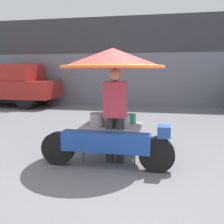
{
  "coord_description": "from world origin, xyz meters",
  "views": [
    {
      "loc": [
        0.62,
        -3.73,
        1.59
      ],
      "look_at": [
        -0.25,
        0.68,
        0.85
      ],
      "focal_mm": 40.0,
      "sensor_mm": 36.0,
      "label": 1
    }
  ],
  "objects": [
    {
      "name": "ground_plane",
      "position": [
        0.0,
        0.0,
        0.0
      ],
      "size": [
        36.0,
        36.0,
        0.0
      ],
      "primitive_type": "plane",
      "color": "slate"
    },
    {
      "name": "shopfront_building",
      "position": [
        0.0,
        8.71,
        2.0
      ],
      "size": [
        28.0,
        2.06,
        4.02
      ],
      "color": "#38383D",
      "rests_on": "ground"
    },
    {
      "name": "vendor_motorcycle_cart",
      "position": [
        -0.25,
        0.66,
        1.56
      ],
      "size": [
        2.24,
        1.9,
        2.0
      ],
      "color": "black",
      "rests_on": "ground"
    },
    {
      "name": "vendor_person",
      "position": [
        -0.14,
        0.41,
        0.92
      ],
      "size": [
        0.38,
        0.22,
        1.64
      ],
      "color": "#2D2D33",
      "rests_on": "ground"
    },
    {
      "name": "pickup_truck",
      "position": [
        -6.33,
        6.52,
        0.93
      ],
      "size": [
        4.96,
        1.81,
        1.89
      ],
      "color": "black",
      "rests_on": "ground"
    }
  ]
}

